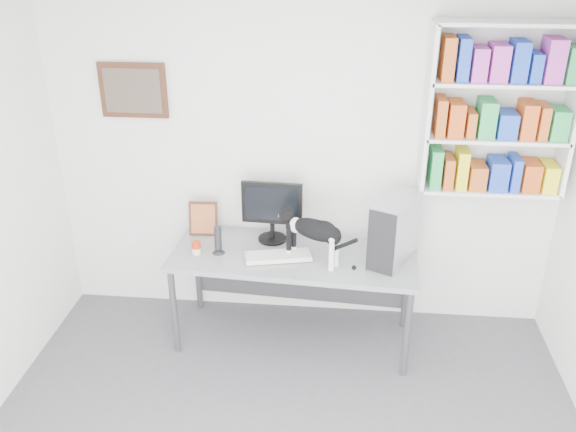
{
  "coord_description": "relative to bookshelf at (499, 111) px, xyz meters",
  "views": [
    {
      "loc": [
        0.31,
        -2.49,
        3.05
      ],
      "look_at": [
        -0.07,
        1.53,
        1.11
      ],
      "focal_mm": 38.0,
      "sensor_mm": 36.0,
      "label": 1
    }
  ],
  "objects": [
    {
      "name": "monitor",
      "position": [
        -1.62,
        -0.09,
        -0.82
      ],
      "size": [
        0.48,
        0.25,
        0.5
      ],
      "primitive_type": "cube",
      "rotation": [
        0.0,
        0.0,
        -0.05
      ],
      "color": "black",
      "rests_on": "desk"
    },
    {
      "name": "pc_tower",
      "position": [
        -0.69,
        -0.3,
        -0.83
      ],
      "size": [
        0.41,
        0.53,
        0.49
      ],
      "primitive_type": "cube",
      "rotation": [
        0.0,
        0.0,
        -0.45
      ],
      "color": "#AEAEB2",
      "rests_on": "desk"
    },
    {
      "name": "desk",
      "position": [
        -1.43,
        -0.3,
        -1.46
      ],
      "size": [
        1.91,
        0.85,
        0.78
      ],
      "primitive_type": "cube",
      "rotation": [
        0.0,
        0.0,
        -0.07
      ],
      "color": "gray",
      "rests_on": "room"
    },
    {
      "name": "speaker",
      "position": [
        -2.0,
        -0.33,
        -0.96
      ],
      "size": [
        0.11,
        0.11,
        0.23
      ],
      "primitive_type": "cylinder",
      "rotation": [
        0.0,
        0.0,
        0.12
      ],
      "color": "black",
      "rests_on": "desk"
    },
    {
      "name": "leaning_print",
      "position": [
        -2.18,
        -0.03,
        -0.93
      ],
      "size": [
        0.23,
        0.1,
        0.28
      ],
      "primitive_type": "cube",
      "rotation": [
        0.0,
        0.0,
        0.05
      ],
      "color": "#422415",
      "rests_on": "desk"
    },
    {
      "name": "soup_can",
      "position": [
        -2.17,
        -0.37,
        -1.02
      ],
      "size": [
        0.08,
        0.08,
        0.1
      ],
      "primitive_type": "cylinder",
      "rotation": [
        0.0,
        0.0,
        -0.26
      ],
      "color": "#AD2D0E",
      "rests_on": "desk"
    },
    {
      "name": "room",
      "position": [
        -1.4,
        -1.85,
        -0.5
      ],
      "size": [
        4.01,
        4.01,
        2.7
      ],
      "color": "#505055",
      "rests_on": "ground"
    },
    {
      "name": "cat",
      "position": [
        -1.27,
        -0.4,
        -0.89
      ],
      "size": [
        0.6,
        0.42,
        0.37
      ],
      "primitive_type": null,
      "rotation": [
        0.0,
        0.0,
        -0.49
      ],
      "color": "black",
      "rests_on": "desk"
    },
    {
      "name": "bookshelf",
      "position": [
        0.0,
        0.0,
        0.0
      ],
      "size": [
        1.03,
        0.28,
        1.24
      ],
      "primitive_type": "cube",
      "color": "silver",
      "rests_on": "room"
    },
    {
      "name": "wall_art",
      "position": [
        -2.7,
        0.12,
        0.05
      ],
      "size": [
        0.52,
        0.04,
        0.42
      ],
      "primitive_type": "cube",
      "color": "#422415",
      "rests_on": "room"
    },
    {
      "name": "keyboard",
      "position": [
        -1.54,
        -0.38,
        -1.06
      ],
      "size": [
        0.52,
        0.29,
        0.04
      ],
      "primitive_type": "cube",
      "rotation": [
        0.0,
        0.0,
        0.22
      ],
      "color": "silver",
      "rests_on": "desk"
    }
  ]
}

